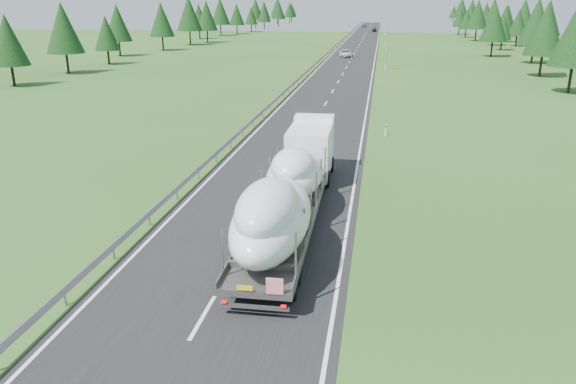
% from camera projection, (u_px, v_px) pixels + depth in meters
% --- Properties ---
extents(ground, '(400.00, 400.00, 0.00)m').
position_uv_depth(ground, '(203.00, 317.00, 20.10)').
color(ground, '#2A511B').
rests_on(ground, ground).
extents(road_surface, '(10.00, 400.00, 0.02)m').
position_uv_depth(road_surface, '(352.00, 57.00, 113.53)').
color(road_surface, black).
rests_on(road_surface, ground).
extents(guardrail, '(0.10, 400.00, 0.76)m').
position_uv_depth(guardrail, '(326.00, 54.00, 114.10)').
color(guardrail, slate).
rests_on(guardrail, ground).
extents(marker_posts, '(0.13, 350.08, 1.00)m').
position_uv_depth(marker_posts, '(385.00, 38.00, 163.76)').
color(marker_posts, silver).
rests_on(marker_posts, ground).
extents(highway_sign, '(0.08, 0.90, 2.60)m').
position_uv_depth(highway_sign, '(390.00, 58.00, 93.17)').
color(highway_sign, slate).
rests_on(highway_sign, ground).
extents(tree_line_right, '(26.95, 339.77, 12.59)m').
position_uv_depth(tree_line_right, '(537.00, 20.00, 124.24)').
color(tree_line_right, black).
rests_on(tree_line_right, ground).
extents(tree_line_left, '(15.13, 339.01, 12.53)m').
position_uv_depth(tree_line_left, '(208.00, 15.00, 161.76)').
color(tree_line_left, black).
rests_on(tree_line_left, ground).
extents(boat_truck, '(3.16, 19.94, 4.18)m').
position_uv_depth(boat_truck, '(290.00, 185.00, 27.36)').
color(boat_truck, white).
rests_on(boat_truck, ground).
extents(distant_van, '(2.90, 5.40, 1.44)m').
position_uv_depth(distant_van, '(346.00, 53.00, 114.10)').
color(distant_van, silver).
rests_on(distant_van, ground).
extents(distant_car_dark, '(1.84, 4.27, 1.43)m').
position_uv_depth(distant_car_dark, '(374.00, 30.00, 208.69)').
color(distant_car_dark, black).
rests_on(distant_car_dark, ground).
extents(distant_car_blue, '(1.71, 4.25, 1.37)m').
position_uv_depth(distant_car_blue, '(364.00, 25.00, 247.85)').
color(distant_car_blue, '#162640').
rests_on(distant_car_blue, ground).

